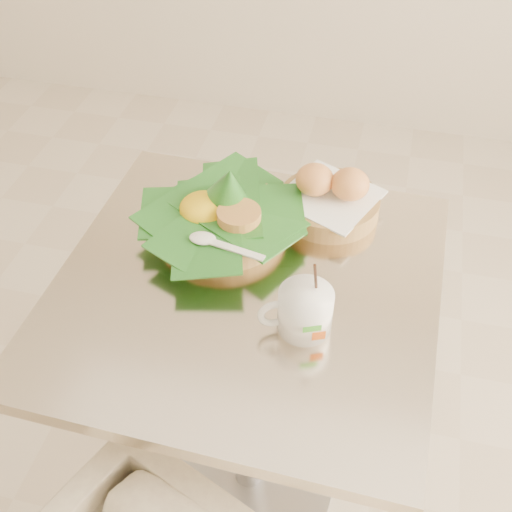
% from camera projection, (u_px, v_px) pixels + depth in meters
% --- Properties ---
extents(floor, '(3.60, 3.60, 0.00)m').
position_uv_depth(floor, '(205.00, 459.00, 1.74)').
color(floor, beige).
rests_on(floor, ground).
extents(cafe_table, '(0.72, 0.72, 0.75)m').
position_uv_depth(cafe_table, '(247.00, 357.00, 1.34)').
color(cafe_table, gray).
rests_on(cafe_table, floor).
extents(rice_basket, '(0.32, 0.32, 0.16)m').
position_uv_depth(rice_basket, '(222.00, 212.00, 1.27)').
color(rice_basket, '#A08044').
rests_on(rice_basket, cafe_table).
extents(bread_basket, '(0.23, 0.23, 0.11)m').
position_uv_depth(bread_basket, '(330.00, 198.00, 1.31)').
color(bread_basket, '#A08044').
rests_on(bread_basket, cafe_table).
extents(coffee_mug, '(0.12, 0.10, 0.16)m').
position_uv_depth(coffee_mug, '(304.00, 310.00, 1.08)').
color(coffee_mug, white).
rests_on(coffee_mug, cafe_table).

